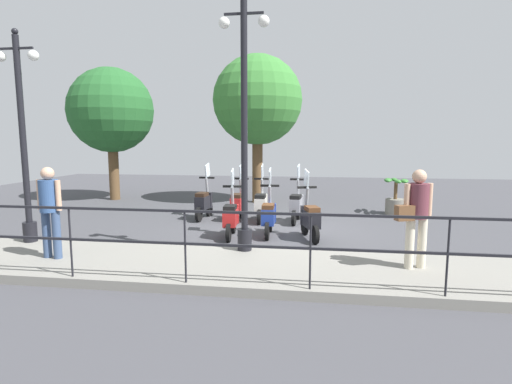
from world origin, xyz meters
TOP-DOWN VIEW (x-y plane):
  - ground_plane at (0.00, 0.00)m, footprint 28.00×28.00m
  - promenade_walkway at (-3.15, 0.00)m, footprint 2.20×20.00m
  - fence_railing at (-4.20, -0.00)m, footprint 0.04×16.03m
  - lamp_post_near at (-2.40, 0.34)m, footprint 0.26×0.90m
  - lamp_post_far at (-2.40, 4.75)m, footprint 0.26×0.90m
  - pedestrian_with_bag at (-3.05, -2.54)m, footprint 0.46×0.61m
  - pedestrian_distant at (-3.36, 3.57)m, footprint 0.37×0.48m
  - tree_large at (4.10, 6.32)m, footprint 3.01×3.01m
  - tree_distant at (4.18, 1.03)m, footprint 3.04×3.04m
  - potted_palm at (2.57, -3.32)m, footprint 1.06×0.66m
  - scooter_near_0 at (-0.82, -0.85)m, footprint 1.20×0.54m
  - scooter_near_1 at (-0.63, 0.09)m, footprint 1.23×0.44m
  - scooter_near_2 at (-0.90, 0.91)m, footprint 1.23×0.44m
  - scooter_far_0 at (0.94, -0.48)m, footprint 1.23×0.44m
  - scooter_far_1 at (0.93, 0.47)m, footprint 1.23×0.44m
  - scooter_far_2 at (0.93, 1.09)m, footprint 1.23×0.44m
  - scooter_far_3 at (1.04, 2.08)m, footprint 1.23×0.44m

SIDE VIEW (x-z plane):
  - ground_plane at x=0.00m, z-range 0.00..0.00m
  - promenade_walkway at x=-3.15m, z-range 0.00..0.15m
  - potted_palm at x=2.57m, z-range -0.08..0.97m
  - scooter_near_0 at x=-0.82m, z-range -0.29..1.25m
  - scooter_near_1 at x=-0.63m, z-range -0.29..1.25m
  - scooter_near_2 at x=-0.90m, z-range -0.29..1.25m
  - scooter_far_0 at x=0.94m, z-range -0.29..1.25m
  - scooter_far_1 at x=0.93m, z-range -0.29..1.25m
  - scooter_far_2 at x=0.93m, z-range -0.29..1.25m
  - scooter_far_3 at x=1.04m, z-range -0.29..1.25m
  - fence_railing at x=-4.20m, z-range 0.38..1.44m
  - pedestrian_with_bag at x=-3.05m, z-range 0.28..1.87m
  - pedestrian_distant at x=-3.36m, z-range 0.28..1.87m
  - lamp_post_far at x=-2.40m, z-range -0.09..4.05m
  - lamp_post_near at x=-2.40m, z-range -0.10..4.49m
  - tree_large at x=4.10m, z-range 0.84..5.58m
  - tree_distant at x=4.18m, z-range 0.98..6.03m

